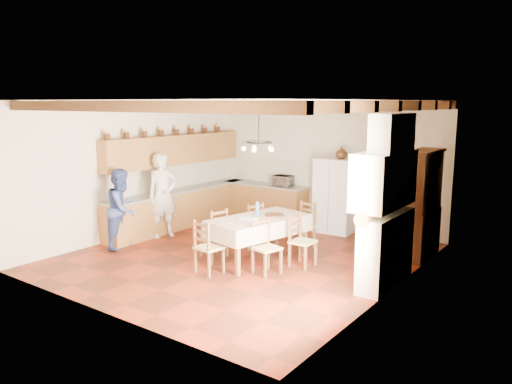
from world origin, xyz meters
TOP-DOWN VIEW (x-y plane):
  - floor at (0.00, 0.00)m, footprint 6.00×6.50m
  - ceiling at (0.00, 0.00)m, footprint 6.00×6.50m
  - wall_back at (0.00, 3.26)m, footprint 6.00×0.02m
  - wall_front at (0.00, -3.26)m, footprint 6.00×0.02m
  - wall_left at (-3.01, 0.00)m, footprint 0.02×6.50m
  - wall_right at (3.01, 0.00)m, footprint 0.02×6.50m
  - ceiling_beams at (0.00, 0.00)m, footprint 6.00×6.30m
  - lower_cabinets_left at (-2.70, 1.05)m, footprint 0.60×4.30m
  - lower_cabinets_back at (-1.55, 2.95)m, footprint 2.30×0.60m
  - countertop_left at (-2.70, 1.05)m, footprint 0.62×4.30m
  - countertop_back at (-1.55, 2.95)m, footprint 2.34×0.62m
  - backsplash_left at (-2.98, 1.05)m, footprint 0.03×4.30m
  - backsplash_back at (-1.55, 3.23)m, footprint 2.30×0.03m
  - upper_cabinets at (-2.83, 1.05)m, footprint 0.35×4.20m
  - fireplace at (2.72, 0.20)m, footprint 0.56×1.60m
  - wall_picture at (1.55, 3.23)m, footprint 0.34×0.03m
  - refrigerator at (0.55, 2.81)m, footprint 0.89×0.75m
  - hutch at (2.75, 2.06)m, footprint 0.50×1.16m
  - dining_table at (0.38, 0.00)m, footprint 1.35×2.08m
  - chandelier at (0.38, 0.00)m, footprint 0.47×0.47m
  - chair_left_near at (-0.47, -0.30)m, footprint 0.49×0.50m
  - chair_left_far at (-0.25, 0.60)m, footprint 0.50×0.52m
  - chair_right_near at (0.93, -0.52)m, footprint 0.49×0.51m
  - chair_right_far at (1.22, 0.21)m, footprint 0.41×0.43m
  - chair_end_near at (0.09, -1.08)m, footprint 0.47×0.45m
  - chair_end_far at (0.63, 1.19)m, footprint 0.48×0.47m
  - person_man at (-2.35, 0.15)m, footprint 0.66×0.80m
  - person_woman_blue at (-2.37, -0.95)m, footprint 0.89×0.98m
  - person_woman_red at (2.29, 1.04)m, footprint 0.57×1.10m
  - microwave at (-0.99, 2.95)m, footprint 0.50×0.35m
  - fridge_vase at (0.66, 2.81)m, footprint 0.33×0.33m

SIDE VIEW (x-z plane):
  - floor at x=0.00m, z-range -0.02..0.00m
  - lower_cabinets_left at x=-2.70m, z-range 0.00..0.86m
  - lower_cabinets_back at x=-1.55m, z-range 0.00..0.86m
  - chair_left_near at x=-0.47m, z-range 0.00..0.96m
  - chair_left_far at x=-0.25m, z-range 0.00..0.96m
  - chair_right_near at x=0.93m, z-range 0.00..0.96m
  - chair_right_far at x=1.22m, z-range 0.00..0.96m
  - chair_end_near at x=0.09m, z-range 0.00..0.96m
  - chair_end_far at x=0.63m, z-range 0.00..0.96m
  - dining_table at x=0.38m, z-range 0.33..1.17m
  - person_woman_blue at x=-2.37m, z-range 0.00..1.65m
  - refrigerator at x=0.55m, z-range 0.00..1.71m
  - countertop_left at x=-2.70m, z-range 0.86..0.90m
  - countertop_back at x=-1.55m, z-range 0.86..0.90m
  - person_woman_red at x=2.29m, z-range 0.00..1.81m
  - person_man at x=-2.35m, z-range 0.00..1.87m
  - microwave at x=-0.99m, z-range 0.90..1.16m
  - hutch at x=2.75m, z-range 0.00..2.09m
  - backsplash_left at x=-2.98m, z-range 0.90..1.50m
  - backsplash_back at x=-1.55m, z-range 0.90..1.50m
  - fireplace at x=2.72m, z-range 0.00..2.80m
  - wall_back at x=0.00m, z-range 0.00..3.00m
  - wall_front at x=0.00m, z-range 0.00..3.00m
  - wall_left at x=-3.01m, z-range 0.00..3.00m
  - wall_right at x=3.01m, z-range 0.00..3.00m
  - upper_cabinets at x=-2.83m, z-range 1.50..2.20m
  - wall_picture at x=1.55m, z-range 1.64..2.06m
  - fridge_vase at x=0.66m, z-range 1.71..1.99m
  - chandelier at x=0.38m, z-range 2.23..2.27m
  - ceiling_beams at x=0.00m, z-range 2.83..2.99m
  - ceiling at x=0.00m, z-range 3.00..3.02m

